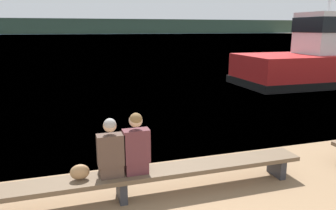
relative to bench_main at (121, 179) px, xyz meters
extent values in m
plane|color=#5684A3|center=(-0.05, 121.27, -0.35)|extent=(240.00, 240.00, 0.00)
cube|color=#2D3D2D|center=(-0.05, 172.64, 3.32)|extent=(600.00, 12.00, 7.34)
cube|color=brown|center=(0.00, 0.00, 0.04)|extent=(6.47, 0.51, 0.08)
cube|color=#2D2D33|center=(2.93, 0.00, -0.18)|extent=(0.12, 0.43, 0.35)
cube|color=#2D2D33|center=(0.00, 0.00, -0.18)|extent=(0.12, 0.43, 0.35)
cube|color=#4C382D|center=(-0.15, 0.07, 0.18)|extent=(0.36, 0.39, 0.20)
cube|color=#4C382D|center=(-0.15, -0.02, 0.52)|extent=(0.42, 0.22, 0.50)
sphere|color=tan|center=(-0.15, -0.02, 0.92)|extent=(0.20, 0.20, 0.20)
sphere|color=gray|center=(-0.15, -0.04, 0.94)|extent=(0.19, 0.19, 0.19)
cube|color=#56282D|center=(0.25, 0.07, 0.18)|extent=(0.36, 0.39, 0.20)
cube|color=#56282D|center=(0.25, -0.02, 0.54)|extent=(0.42, 0.22, 0.54)
sphere|color=tan|center=(0.25, -0.02, 0.96)|extent=(0.22, 0.22, 0.22)
sphere|color=brown|center=(0.25, -0.04, 0.99)|extent=(0.20, 0.20, 0.20)
ellipsoid|color=#9E754C|center=(-0.63, 0.03, 0.20)|extent=(0.30, 0.16, 0.25)
cube|color=#A81919|center=(11.49, 8.45, 0.38)|extent=(8.41, 3.62, 1.47)
cube|color=black|center=(11.49, 8.45, -0.18)|extent=(8.58, 3.76, 0.35)
cube|color=silver|center=(11.91, 8.44, 2.11)|extent=(2.96, 2.14, 1.99)
cube|color=black|center=(11.91, 8.44, 2.51)|extent=(3.02, 2.21, 0.72)
camera|label=1|loc=(-0.75, -4.84, 2.36)|focal=35.00mm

